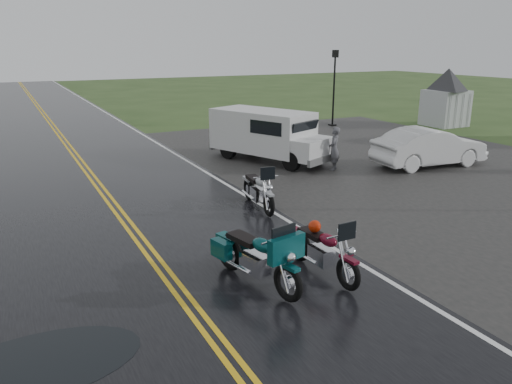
{
  "coord_description": "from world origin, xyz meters",
  "views": [
    {
      "loc": [
        -2.56,
        -8.47,
        4.5
      ],
      "look_at": [
        2.8,
        2.0,
        1.0
      ],
      "focal_mm": 35.0,
      "sensor_mm": 36.0,
      "label": 1
    }
  ],
  "objects_px": {
    "motorcycle_silver": "(269,195)",
    "van_white": "(292,144)",
    "visitor_center": "(448,83)",
    "motorcycle_teal": "(288,268)",
    "motorcycle_red": "(349,261)",
    "sedan_white": "(429,148)",
    "person_at_van": "(334,149)",
    "lamp_post_far_right": "(334,88)"
  },
  "relations": [
    {
      "from": "visitor_center",
      "to": "sedan_white",
      "type": "distance_m",
      "value": 10.93
    },
    {
      "from": "motorcycle_teal",
      "to": "visitor_center",
      "type": "bearing_deg",
      "value": 24.41
    },
    {
      "from": "motorcycle_silver",
      "to": "sedan_white",
      "type": "relative_size",
      "value": 0.51
    },
    {
      "from": "visitor_center",
      "to": "motorcycle_silver",
      "type": "relative_size",
      "value": 7.18
    },
    {
      "from": "motorcycle_red",
      "to": "person_at_van",
      "type": "relative_size",
      "value": 1.38
    },
    {
      "from": "motorcycle_red",
      "to": "van_white",
      "type": "xyz_separation_m",
      "value": [
        3.86,
        8.47,
        0.37
      ]
    },
    {
      "from": "van_white",
      "to": "lamp_post_far_right",
      "type": "bearing_deg",
      "value": 23.84
    },
    {
      "from": "motorcycle_red",
      "to": "person_at_van",
      "type": "xyz_separation_m",
      "value": [
        5.34,
        7.91,
        0.15
      ]
    },
    {
      "from": "motorcycle_teal",
      "to": "van_white",
      "type": "bearing_deg",
      "value": 46.58
    },
    {
      "from": "motorcycle_silver",
      "to": "person_at_van",
      "type": "relative_size",
      "value": 1.41
    },
    {
      "from": "van_white",
      "to": "motorcycle_teal",
      "type": "bearing_deg",
      "value": -144.32
    },
    {
      "from": "motorcycle_red",
      "to": "van_white",
      "type": "bearing_deg",
      "value": 63.09
    },
    {
      "from": "visitor_center",
      "to": "motorcycle_red",
      "type": "height_order",
      "value": "visitor_center"
    },
    {
      "from": "motorcycle_red",
      "to": "motorcycle_silver",
      "type": "relative_size",
      "value": 0.98
    },
    {
      "from": "sedan_white",
      "to": "lamp_post_far_right",
      "type": "distance_m",
      "value": 10.17
    },
    {
      "from": "visitor_center",
      "to": "lamp_post_far_right",
      "type": "distance_m",
      "value": 6.4
    },
    {
      "from": "motorcycle_teal",
      "to": "motorcycle_silver",
      "type": "relative_size",
      "value": 1.08
    },
    {
      "from": "van_white",
      "to": "visitor_center",
      "type": "bearing_deg",
      "value": -1.41
    },
    {
      "from": "sedan_white",
      "to": "lamp_post_far_right",
      "type": "relative_size",
      "value": 1.04
    },
    {
      "from": "van_white",
      "to": "sedan_white",
      "type": "relative_size",
      "value": 1.18
    },
    {
      "from": "motorcycle_teal",
      "to": "lamp_post_far_right",
      "type": "xyz_separation_m",
      "value": [
        12.65,
        16.39,
        1.41
      ]
    },
    {
      "from": "motorcycle_red",
      "to": "sedan_white",
      "type": "xyz_separation_m",
      "value": [
        8.9,
        6.77,
        0.08
      ]
    },
    {
      "from": "motorcycle_red",
      "to": "lamp_post_far_right",
      "type": "relative_size",
      "value": 0.52
    },
    {
      "from": "visitor_center",
      "to": "van_white",
      "type": "height_order",
      "value": "visitor_center"
    },
    {
      "from": "sedan_white",
      "to": "motorcycle_teal",
      "type": "bearing_deg",
      "value": 128.28
    },
    {
      "from": "visitor_center",
      "to": "van_white",
      "type": "relative_size",
      "value": 3.09
    },
    {
      "from": "van_white",
      "to": "sedan_white",
      "type": "distance_m",
      "value": 5.33
    },
    {
      "from": "motorcycle_silver",
      "to": "lamp_post_far_right",
      "type": "relative_size",
      "value": 0.53
    },
    {
      "from": "van_white",
      "to": "person_at_van",
      "type": "height_order",
      "value": "van_white"
    },
    {
      "from": "van_white",
      "to": "lamp_post_far_right",
      "type": "distance_m",
      "value": 11.11
    },
    {
      "from": "van_white",
      "to": "lamp_post_far_right",
      "type": "height_order",
      "value": "lamp_post_far_right"
    },
    {
      "from": "motorcycle_red",
      "to": "motorcycle_teal",
      "type": "relative_size",
      "value": 0.91
    },
    {
      "from": "motorcycle_red",
      "to": "lamp_post_far_right",
      "type": "distance_m",
      "value": 20.14
    },
    {
      "from": "lamp_post_far_right",
      "to": "person_at_van",
      "type": "bearing_deg",
      "value": -125.27
    },
    {
      "from": "person_at_van",
      "to": "motorcycle_silver",
      "type": "bearing_deg",
      "value": -7.39
    },
    {
      "from": "motorcycle_teal",
      "to": "van_white",
      "type": "distance_m",
      "value": 9.77
    },
    {
      "from": "motorcycle_teal",
      "to": "motorcycle_silver",
      "type": "bearing_deg",
      "value": 53.65
    },
    {
      "from": "lamp_post_far_right",
      "to": "motorcycle_silver",
      "type": "bearing_deg",
      "value": -131.43
    },
    {
      "from": "sedan_white",
      "to": "lamp_post_far_right",
      "type": "xyz_separation_m",
      "value": [
        2.53,
        9.76,
        1.39
      ]
    },
    {
      "from": "person_at_van",
      "to": "lamp_post_far_right",
      "type": "height_order",
      "value": "lamp_post_far_right"
    },
    {
      "from": "visitor_center",
      "to": "motorcycle_red",
      "type": "relative_size",
      "value": 7.32
    },
    {
      "from": "motorcycle_silver",
      "to": "van_white",
      "type": "bearing_deg",
      "value": 59.75
    }
  ]
}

